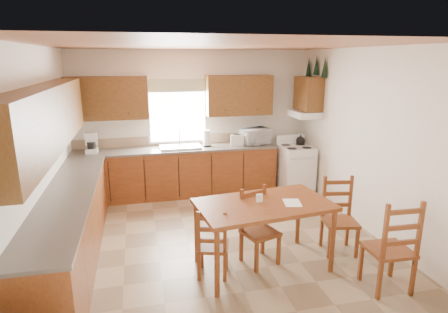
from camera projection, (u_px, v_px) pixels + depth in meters
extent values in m
plane|color=#967E5C|center=(219.00, 239.00, 5.43)|extent=(4.50, 4.50, 0.00)
plane|color=#9C5C39|center=(218.00, 45.00, 4.74)|extent=(4.50, 4.50, 0.00)
plane|color=silver|center=(40.00, 158.00, 4.59)|extent=(4.50, 4.50, 0.00)
plane|color=silver|center=(365.00, 140.00, 5.58)|extent=(4.50, 4.50, 0.00)
plane|color=silver|center=(193.00, 122.00, 7.21)|extent=(4.50, 4.50, 0.00)
plane|color=silver|center=(279.00, 213.00, 2.97)|extent=(4.50, 4.50, 0.00)
cube|color=brown|center=(177.00, 173.00, 7.07)|extent=(3.75, 0.60, 0.88)
cube|color=brown|center=(71.00, 229.00, 4.75)|extent=(0.60, 3.60, 0.88)
cube|color=#58504A|center=(176.00, 149.00, 6.96)|extent=(3.75, 0.63, 0.04)
cube|color=#58504A|center=(67.00, 195.00, 4.63)|extent=(0.63, 3.60, 0.04)
cube|color=#977C5E|center=(175.00, 140.00, 7.20)|extent=(3.75, 0.01, 0.18)
cube|color=brown|center=(107.00, 98.00, 6.58)|extent=(1.41, 0.33, 0.75)
cube|color=brown|center=(239.00, 95.00, 7.11)|extent=(1.25, 0.33, 0.75)
cube|color=brown|center=(46.00, 119.00, 4.36)|extent=(0.33, 3.60, 0.75)
cube|color=brown|center=(308.00, 94.00, 6.96)|extent=(0.33, 0.62, 0.62)
cube|color=silver|center=(305.00, 114.00, 7.05)|extent=(0.44, 0.62, 0.12)
cube|color=silver|center=(178.00, 112.00, 7.06)|extent=(1.13, 0.02, 1.18)
cube|color=white|center=(178.00, 112.00, 7.06)|extent=(1.05, 0.01, 1.10)
cube|color=#527040|center=(177.00, 86.00, 6.91)|extent=(1.19, 0.01, 0.24)
cube|color=silver|center=(180.00, 147.00, 6.96)|extent=(0.75, 0.45, 0.04)
cone|color=black|center=(325.00, 68.00, 6.57)|extent=(0.22, 0.22, 0.36)
cone|color=black|center=(316.00, 65.00, 6.86)|extent=(0.22, 0.22, 0.36)
cone|color=black|center=(309.00, 67.00, 7.17)|extent=(0.22, 0.22, 0.36)
cube|color=silver|center=(295.00, 170.00, 7.26)|extent=(0.61, 0.63, 0.89)
cube|color=silver|center=(91.00, 144.00, 6.57)|extent=(0.22, 0.25, 0.33)
cylinder|color=white|center=(207.00, 138.00, 7.07)|extent=(0.17, 0.17, 0.31)
cube|color=silver|center=(237.00, 140.00, 7.18)|extent=(0.27, 0.19, 0.20)
imported|color=silver|center=(255.00, 136.00, 7.25)|extent=(0.58, 0.48, 0.30)
cube|color=brown|center=(263.00, 235.00, 4.61)|extent=(1.69, 1.10, 0.85)
cube|color=brown|center=(213.00, 242.00, 4.44)|extent=(0.45, 0.43, 0.86)
cube|color=brown|center=(389.00, 244.00, 4.14)|extent=(0.48, 0.46, 1.10)
cube|color=brown|center=(260.00, 228.00, 4.68)|extent=(0.51, 0.50, 0.97)
cube|color=brown|center=(340.00, 217.00, 4.95)|extent=(0.49, 0.47, 1.01)
cube|color=white|center=(292.00, 203.00, 4.50)|extent=(0.25, 0.30, 0.00)
cube|color=white|center=(259.00, 198.00, 4.50)|extent=(0.08, 0.02, 0.11)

